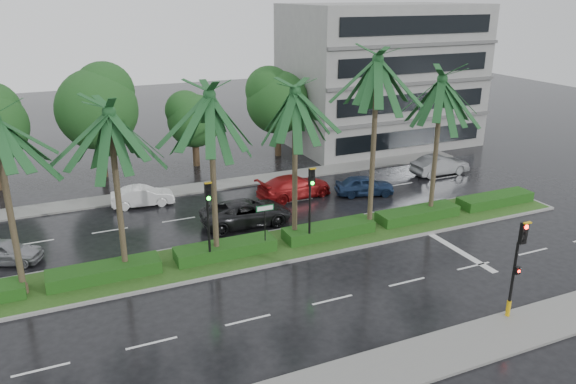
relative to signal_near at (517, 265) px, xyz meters
name	(u,v)px	position (x,y,z in m)	size (l,w,h in m)	color
ground	(287,255)	(-6.00, 9.39, -2.50)	(120.00, 120.00, 0.00)	black
near_sidewalk	(400,366)	(-6.00, -0.81, -2.44)	(40.00, 2.40, 0.12)	slate
far_sidewalk	(218,185)	(-6.00, 21.39, -2.44)	(40.00, 2.00, 0.12)	slate
median	(279,246)	(-6.00, 10.39, -2.42)	(36.00, 4.00, 0.15)	gray
hedge	(279,239)	(-6.00, 10.39, -2.05)	(35.20, 1.40, 0.60)	#1E3F12
lane_markings	(342,247)	(-2.96, 8.96, -2.50)	(34.00, 13.06, 0.01)	silver
palm_row	(254,104)	(-7.25, 10.41, 5.32)	(26.30, 4.20, 10.36)	#403325
signal_near	(517,265)	(0.00, 0.00, 0.00)	(0.34, 0.45, 4.36)	black
signal_median_left	(208,211)	(-10.00, 9.69, 0.49)	(0.34, 0.42, 4.36)	black
signal_median_right	(311,195)	(-4.50, 9.69, 0.49)	(0.34, 0.42, 4.36)	black
street_sign	(265,217)	(-7.00, 9.87, -0.38)	(0.95, 0.09, 2.60)	black
bg_trees	(196,103)	(-5.74, 26.98, 2.44)	(33.35, 5.78, 8.34)	#322416
building	(380,75)	(11.00, 27.39, 3.50)	(16.00, 10.00, 12.00)	gray
car_silver	(3,251)	(-19.40, 14.35, -1.86)	(3.75, 1.51, 1.28)	#919298
car_white	(143,196)	(-11.50, 19.67, -1.86)	(3.89, 1.36, 1.28)	white
car_darkgrey	(247,213)	(-6.50, 14.05, -1.76)	(5.35, 2.47, 1.49)	black
car_red	(294,187)	(-2.00, 17.11, -1.76)	(5.15, 2.10, 1.50)	maroon
car_blue	(365,185)	(2.50, 15.62, -1.83)	(3.93, 1.58, 1.34)	navy
car_grey	(440,165)	(10.00, 17.16, -1.77)	(4.45, 1.55, 1.46)	#55575A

